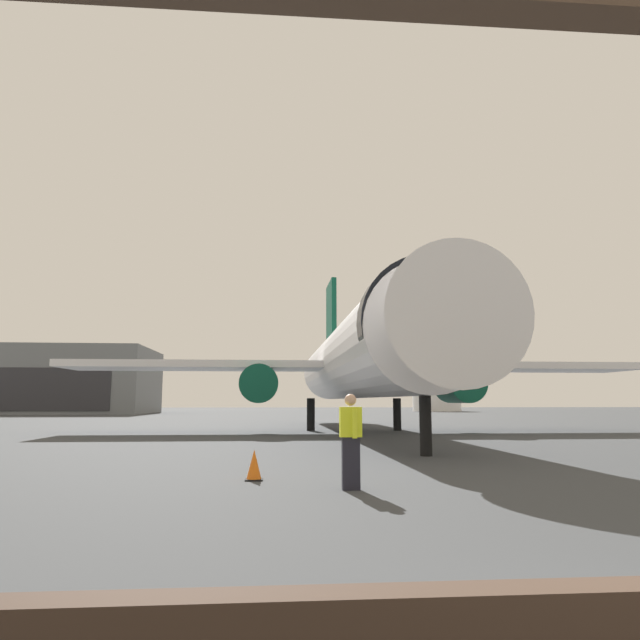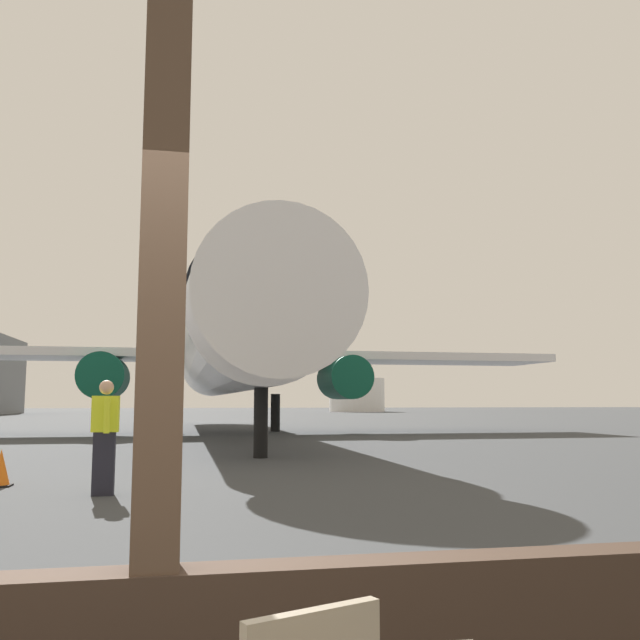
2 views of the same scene
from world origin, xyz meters
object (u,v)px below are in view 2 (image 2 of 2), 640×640
at_px(airplane, 229,348).
at_px(ground_crew_worker, 105,435).
at_px(traffic_cone, 1,469).
at_px(fuel_storage_tank, 357,395).

distance_m(airplane, ground_crew_worker, 19.51).
relative_size(airplane, traffic_cone, 53.23).
distance_m(ground_crew_worker, fuel_storage_tank, 85.75).
xyz_separation_m(ground_crew_worker, traffic_cone, (-1.80, 1.45, -0.61)).
bearing_deg(traffic_cone, ground_crew_worker, -38.87).
bearing_deg(fuel_storage_tank, airplane, -109.37).
height_order(airplane, ground_crew_worker, airplane).
height_order(ground_crew_worker, fuel_storage_tank, fuel_storage_tank).
relative_size(ground_crew_worker, fuel_storage_tank, 0.23).
bearing_deg(fuel_storage_tank, ground_crew_worker, -107.12).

